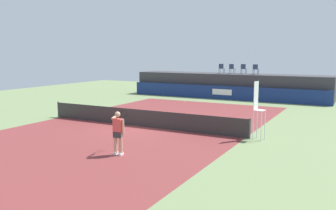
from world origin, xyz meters
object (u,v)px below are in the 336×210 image
Objects in this scene: spectator_chair_left at (232,68)px; spectator_chair_center at (243,68)px; spectator_chair_right at (256,69)px; tennis_player at (118,131)px; net_post_near at (58,109)px; net_post_far at (250,128)px; spectator_chair_far_left at (221,68)px; tennis_ball at (185,102)px; umpire_chair at (258,106)px.

spectator_chair_left is 1.04m from spectator_chair_center.
spectator_chair_right reaches higher than tennis_player.
net_post_far is at bearing 0.00° from net_post_near.
spectator_chair_center and spectator_chair_right have the same top height.
spectator_chair_far_left is 13.06× the size of tennis_ball.
spectator_chair_far_left is at bearing -175.54° from spectator_chair_center.
umpire_chair is (6.28, -15.19, -1.11)m from spectator_chair_left.
spectator_chair_far_left and spectator_chair_center have the same top height.
net_post_near is at bearing -119.69° from spectator_chair_right.
tennis_ball is (-4.37, 15.30, -0.92)m from tennis_player.
spectator_chair_right is 0.50× the size of tennis_player.
spectator_chair_left is at bearing -3.64° from spectator_chair_far_left.
spectator_chair_left is at bearing 112.44° from umpire_chair.
tennis_player is at bearing -74.06° from tennis_ball.
umpire_chair reaches higher than net_post_near.
spectator_chair_far_left is 1.00× the size of spectator_chair_center.
umpire_chair is at bearing -64.41° from spectator_chair_far_left.
spectator_chair_left is 16.48m from net_post_far.
net_post_far is 0.56× the size of tennis_player.
spectator_chair_right is 15.73m from umpire_chair.
tennis_ball is (-3.34, -5.34, -2.66)m from spectator_chair_center.
spectator_chair_far_left is at bearing 115.59° from umpire_chair.
tennis_player is 15.94m from tennis_ball.
spectator_chair_right is (2.20, -0.04, 0.00)m from spectator_chair_left.
net_post_far is at bearing -68.65° from spectator_chair_left.
spectator_chair_left is 1.00× the size of spectator_chair_right.
net_post_far is (5.95, -15.22, -2.19)m from spectator_chair_left.
spectator_chair_center reaches higher than tennis_player.
spectator_chair_left is 2.20m from spectator_chair_right.
spectator_chair_center is 17.29m from net_post_near.
tennis_player is (2.05, -20.42, -1.73)m from spectator_chair_left.
tennis_player is (-0.15, -20.38, -1.73)m from spectator_chair_right.
spectator_chair_right is 0.32× the size of umpire_chair.
spectator_chair_left is 6.22m from tennis_ball.
spectator_chair_right is 13.06× the size of tennis_ball.
spectator_chair_right reaches higher than net_post_near.
net_post_near is 1.00× the size of net_post_far.
spectator_chair_far_left is 1.03m from spectator_chair_left.
tennis_player is (-4.23, -5.22, -0.63)m from umpire_chair.
tennis_player is 26.03× the size of tennis_ball.
tennis_player reaches higher than tennis_ball.
spectator_chair_far_left is at bearing 178.12° from spectator_chair_right.
spectator_chair_left is 0.32× the size of umpire_chair.
net_post_far is 14.71× the size of tennis_ball.
spectator_chair_left is at bearing 95.72° from tennis_player.
net_post_near is 12.40m from net_post_far.
spectator_chair_center is 1.00× the size of spectator_chair_right.
net_post_far is (4.93, -15.44, -2.19)m from spectator_chair_center.
spectator_chair_right is at bearing -1.88° from spectator_chair_far_left.
tennis_ball is (4.13, 10.10, -0.46)m from net_post_near.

